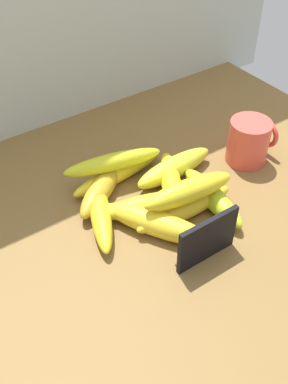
{
  "coord_description": "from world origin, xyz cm",
  "views": [
    {
      "loc": [
        -29.11,
        -43.48,
        58.93
      ],
      "look_at": [
        3.07,
        3.07,
        8.0
      ],
      "focal_mm": 42.5,
      "sensor_mm": 36.0,
      "label": 1
    }
  ],
  "objects_px": {
    "banana_3": "(100,211)",
    "banana_5": "(212,197)",
    "banana_7": "(101,188)",
    "banana_2": "(171,182)",
    "banana_1": "(174,168)",
    "banana_0": "(148,205)",
    "banana_6": "(118,173)",
    "banana_9": "(113,162)",
    "banana_10": "(188,191)",
    "coffee_mug": "(249,141)",
    "chalkboard_sign": "(207,241)",
    "banana_4": "(157,224)",
    "banana_8": "(185,209)"
  },
  "relations": [
    {
      "from": "banana_5",
      "to": "banana_6",
      "type": "height_order",
      "value": "banana_5"
    },
    {
      "from": "coffee_mug",
      "to": "banana_4",
      "type": "xyz_separation_m",
      "value": [
        -0.26,
        -0.06,
        -0.02
      ]
    },
    {
      "from": "banana_2",
      "to": "banana_5",
      "type": "height_order",
      "value": "banana_5"
    },
    {
      "from": "banana_4",
      "to": "banana_6",
      "type": "distance_m",
      "value": 0.15
    },
    {
      "from": "chalkboard_sign",
      "to": "banana_7",
      "type": "bearing_deg",
      "value": 105.96
    },
    {
      "from": "banana_0",
      "to": "banana_1",
      "type": "xyz_separation_m",
      "value": [
        0.1,
        0.06,
        0.0
      ]
    },
    {
      "from": "banana_0",
      "to": "banana_9",
      "type": "bearing_deg",
      "value": 93.27
    },
    {
      "from": "banana_3",
      "to": "banana_5",
      "type": "xyz_separation_m",
      "value": [
        0.18,
        -0.08,
        0.0
      ]
    },
    {
      "from": "banana_1",
      "to": "banana_10",
      "type": "bearing_deg",
      "value": -115.95
    },
    {
      "from": "banana_6",
      "to": "banana_7",
      "type": "distance_m",
      "value": 0.05
    },
    {
      "from": "banana_3",
      "to": "banana_5",
      "type": "bearing_deg",
      "value": -24.91
    },
    {
      "from": "banana_6",
      "to": "banana_9",
      "type": "height_order",
      "value": "banana_9"
    },
    {
      "from": "chalkboard_sign",
      "to": "banana_0",
      "type": "xyz_separation_m",
      "value": [
        -0.02,
        0.13,
        -0.02
      ]
    },
    {
      "from": "banana_8",
      "to": "coffee_mug",
      "type": "bearing_deg",
      "value": 15.66
    },
    {
      "from": "coffee_mug",
      "to": "banana_3",
      "type": "distance_m",
      "value": 0.33
    },
    {
      "from": "banana_7",
      "to": "banana_10",
      "type": "height_order",
      "value": "banana_10"
    },
    {
      "from": "banana_0",
      "to": "banana_2",
      "type": "distance_m",
      "value": 0.08
    },
    {
      "from": "coffee_mug",
      "to": "banana_4",
      "type": "bearing_deg",
      "value": -166.87
    },
    {
      "from": "banana_0",
      "to": "banana_10",
      "type": "xyz_separation_m",
      "value": [
        0.05,
        -0.04,
        0.04
      ]
    },
    {
      "from": "banana_9",
      "to": "banana_10",
      "type": "height_order",
      "value": "banana_10"
    },
    {
      "from": "banana_6",
      "to": "chalkboard_sign",
      "type": "bearing_deg",
      "value": -87.19
    },
    {
      "from": "banana_7",
      "to": "banana_6",
      "type": "bearing_deg",
      "value": 24.72
    },
    {
      "from": "chalkboard_sign",
      "to": "banana_1",
      "type": "distance_m",
      "value": 0.2
    },
    {
      "from": "banana_4",
      "to": "banana_5",
      "type": "distance_m",
      "value": 0.12
    },
    {
      "from": "banana_9",
      "to": "banana_0",
      "type": "bearing_deg",
      "value": -86.73
    },
    {
      "from": "banana_7",
      "to": "banana_3",
      "type": "bearing_deg",
      "value": -123.48
    },
    {
      "from": "chalkboard_sign",
      "to": "coffee_mug",
      "type": "xyz_separation_m",
      "value": [
        0.23,
        0.15,
        0.01
      ]
    },
    {
      "from": "banana_9",
      "to": "banana_10",
      "type": "bearing_deg",
      "value": -68.0
    },
    {
      "from": "banana_1",
      "to": "banana_0",
      "type": "bearing_deg",
      "value": -151.01
    },
    {
      "from": "chalkboard_sign",
      "to": "banana_0",
      "type": "height_order",
      "value": "chalkboard_sign"
    },
    {
      "from": "banana_7",
      "to": "banana_9",
      "type": "bearing_deg",
      "value": 27.11
    },
    {
      "from": "banana_1",
      "to": "banana_10",
      "type": "relative_size",
      "value": 1.04
    },
    {
      "from": "coffee_mug",
      "to": "banana_2",
      "type": "distance_m",
      "value": 0.18
    },
    {
      "from": "banana_6",
      "to": "banana_3",
      "type": "bearing_deg",
      "value": -139.29
    },
    {
      "from": "coffee_mug",
      "to": "banana_1",
      "type": "relative_size",
      "value": 0.54
    },
    {
      "from": "banana_1",
      "to": "banana_7",
      "type": "distance_m",
      "value": 0.15
    },
    {
      "from": "banana_10",
      "to": "coffee_mug",
      "type": "bearing_deg",
      "value": 16.06
    },
    {
      "from": "coffee_mug",
      "to": "banana_0",
      "type": "height_order",
      "value": "coffee_mug"
    },
    {
      "from": "banana_4",
      "to": "banana_9",
      "type": "distance_m",
      "value": 0.15
    },
    {
      "from": "banana_0",
      "to": "banana_2",
      "type": "relative_size",
      "value": 0.98
    },
    {
      "from": "banana_2",
      "to": "banana_5",
      "type": "distance_m",
      "value": 0.08
    },
    {
      "from": "banana_0",
      "to": "banana_3",
      "type": "distance_m",
      "value": 0.08
    },
    {
      "from": "banana_1",
      "to": "banana_2",
      "type": "distance_m",
      "value": 0.04
    },
    {
      "from": "banana_7",
      "to": "banana_2",
      "type": "bearing_deg",
      "value": -25.4
    },
    {
      "from": "coffee_mug",
      "to": "banana_1",
      "type": "height_order",
      "value": "coffee_mug"
    },
    {
      "from": "banana_1",
      "to": "banana_6",
      "type": "bearing_deg",
      "value": 151.33
    },
    {
      "from": "banana_1",
      "to": "banana_5",
      "type": "height_order",
      "value": "banana_1"
    },
    {
      "from": "banana_0",
      "to": "banana_8",
      "type": "distance_m",
      "value": 0.06
    },
    {
      "from": "banana_9",
      "to": "banana_5",
      "type": "bearing_deg",
      "value": -53.28
    },
    {
      "from": "banana_1",
      "to": "banana_9",
      "type": "xyz_separation_m",
      "value": [
        -0.11,
        0.05,
        0.03
      ]
    }
  ]
}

